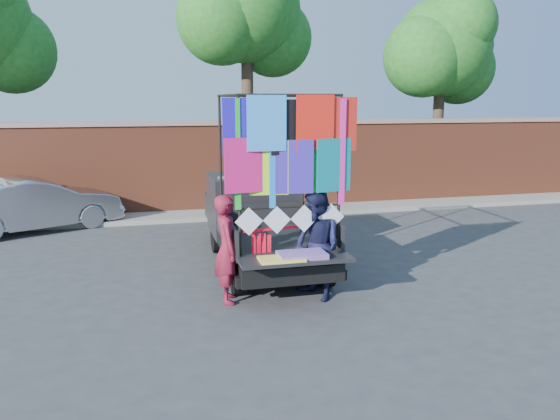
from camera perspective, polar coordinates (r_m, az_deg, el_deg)
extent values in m
plane|color=#38383A|center=(9.37, 0.07, -8.52)|extent=(90.00, 90.00, 0.00)
cube|color=brown|center=(15.81, -6.10, 4.33)|extent=(30.00, 0.35, 2.50)
cube|color=gray|center=(15.70, -6.20, 9.04)|extent=(30.00, 0.45, 0.12)
cube|color=gray|center=(15.32, -5.64, -0.40)|extent=(30.00, 1.20, 0.12)
sphere|color=#1E601B|center=(17.54, -26.23, 14.76)|extent=(2.40, 2.40, 2.40)
cylinder|color=#38281C|center=(17.04, -3.39, 9.89)|extent=(0.36, 0.36, 5.46)
sphere|color=#1E601B|center=(17.24, -3.52, 20.31)|extent=(3.20, 3.20, 3.20)
sphere|color=#1E601B|center=(17.71, -0.73, 17.55)|extent=(2.40, 2.40, 2.40)
sphere|color=#1E601B|center=(16.76, -6.16, 19.17)|extent=(2.60, 2.60, 2.60)
cylinder|color=#38281C|center=(19.34, 16.13, 8.30)|extent=(0.36, 0.36, 4.55)
sphere|color=#1E601B|center=(19.39, 16.57, 15.99)|extent=(3.20, 3.20, 3.20)
sphere|color=#1E601B|center=(20.14, 18.15, 13.86)|extent=(2.40, 2.40, 2.40)
sphere|color=#1E601B|center=(18.71, 14.80, 15.26)|extent=(2.60, 2.60, 2.60)
sphere|color=#1E601B|center=(19.09, 18.45, 17.92)|extent=(2.20, 2.20, 2.20)
cylinder|color=black|center=(11.71, -6.58, -2.83)|extent=(0.22, 0.65, 0.65)
cylinder|color=black|center=(9.19, -4.41, -6.83)|extent=(0.22, 0.65, 0.65)
cylinder|color=black|center=(12.00, 0.70, -2.41)|extent=(0.22, 0.65, 0.65)
cylinder|color=black|center=(9.55, 4.75, -6.12)|extent=(0.22, 0.65, 0.65)
cube|color=black|center=(10.49, -1.45, -3.52)|extent=(1.67, 4.13, 0.29)
cube|color=black|center=(9.72, -0.52, -3.05)|extent=(1.77, 2.26, 0.10)
cube|color=black|center=(9.51, -5.60, -2.09)|extent=(0.06, 2.26, 0.44)
cube|color=black|center=(9.90, 4.35, -1.53)|extent=(0.06, 2.26, 0.44)
cube|color=black|center=(10.73, -1.90, -0.48)|extent=(1.77, 0.06, 0.44)
cube|color=black|center=(11.63, -2.88, 0.70)|extent=(1.77, 1.57, 1.23)
cube|color=#8C9EAD|center=(11.14, -2.46, 2.27)|extent=(1.57, 0.06, 0.54)
cube|color=#8C9EAD|center=(12.31, -3.55, 2.23)|extent=(1.57, 0.10, 0.69)
cube|color=black|center=(12.72, -3.81, 0.50)|extent=(1.72, 0.88, 0.54)
cube|color=black|center=(8.43, 1.66, -5.21)|extent=(1.77, 0.54, 0.06)
cube|color=black|center=(8.75, 1.25, -7.13)|extent=(1.82, 0.15, 0.18)
cylinder|color=black|center=(8.32, -4.29, 3.41)|extent=(0.05, 0.05, 2.46)
cylinder|color=black|center=(10.34, -6.23, 4.96)|extent=(0.05, 0.05, 2.46)
cylinder|color=black|center=(8.73, 6.21, 3.76)|extent=(0.05, 0.05, 2.46)
cylinder|color=black|center=(10.68, 2.40, 5.23)|extent=(0.05, 0.05, 2.46)
cylinder|color=black|center=(8.41, 1.12, 11.92)|extent=(1.67, 0.04, 0.04)
cylinder|color=black|center=(10.41, -1.89, 11.84)|extent=(1.67, 0.04, 0.04)
cylinder|color=black|center=(9.25, -5.51, 11.84)|extent=(0.04, 2.11, 0.04)
cylinder|color=black|center=(9.63, 4.22, 11.84)|extent=(0.04, 2.11, 0.04)
cylinder|color=black|center=(8.57, 1.07, 0.35)|extent=(1.67, 0.04, 0.04)
cube|color=#2B19E5|center=(8.24, -3.87, 8.83)|extent=(0.61, 0.01, 0.84)
cube|color=#3594FF|center=(8.27, -1.28, 8.86)|extent=(0.61, 0.01, 0.84)
cube|color=black|center=(8.40, 1.14, 8.90)|extent=(0.61, 0.01, 0.84)
cube|color=red|center=(8.46, 3.65, 8.90)|extent=(0.61, 0.01, 0.84)
cube|color=red|center=(8.62, 5.94, 8.91)|extent=(0.61, 0.01, 0.84)
cube|color=#F61B77|center=(8.25, -3.76, 4.38)|extent=(0.61, 0.01, 0.84)
cube|color=#AEFF1A|center=(8.36, -1.32, 4.50)|extent=(0.61, 0.01, 0.84)
cube|color=#3A24B5|center=(8.41, 1.19, 4.54)|extent=(0.61, 0.01, 0.84)
cube|color=#2AF15F|center=(8.55, 3.52, 4.64)|extent=(0.61, 0.01, 0.84)
cube|color=#0A8898|center=(8.63, 5.94, 4.66)|extent=(0.61, 0.01, 0.84)
cube|color=green|center=(8.23, -4.48, 5.73)|extent=(0.10, 0.01, 1.67)
cube|color=#EB27A3|center=(8.67, 6.53, 5.98)|extent=(0.10, 0.01, 1.67)
cube|color=#1B7EFA|center=(8.34, -0.80, 5.84)|extent=(0.10, 0.01, 1.67)
cube|color=white|center=(8.44, -3.27, -1.21)|extent=(0.44, 0.01, 0.44)
cube|color=white|center=(8.53, -0.32, -1.05)|extent=(0.44, 0.01, 0.44)
cube|color=white|center=(8.64, 2.55, -0.90)|extent=(0.44, 0.01, 0.44)
cube|color=white|center=(8.78, 5.34, -0.74)|extent=(0.44, 0.01, 0.44)
cube|color=#E53364|center=(8.44, 2.31, -4.71)|extent=(0.74, 0.44, 0.08)
cube|color=#FFEE50|center=(8.30, 0.15, -5.13)|extent=(0.69, 0.39, 0.04)
imported|color=#B1B2B9|center=(14.75, -24.13, 0.54)|extent=(4.22, 2.92, 1.32)
imported|color=maroon|center=(8.73, -5.49, -4.06)|extent=(0.45, 0.66, 1.75)
imported|color=#151736|center=(8.84, 3.88, -3.75)|extent=(0.95, 1.05, 1.78)
cube|color=#FF0D28|center=(8.67, -0.78, -1.95)|extent=(1.00, 0.19, 0.04)
cube|color=#FF0D28|center=(8.67, -2.78, -4.13)|extent=(0.06, 0.02, 0.58)
cube|color=#FF0D28|center=(8.69, -2.23, -4.22)|extent=(0.06, 0.02, 0.58)
cube|color=#FF0D28|center=(8.71, -1.69, -4.31)|extent=(0.06, 0.02, 0.58)
cube|color=#FF0D28|center=(8.74, -1.15, -4.40)|extent=(0.06, 0.02, 0.58)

